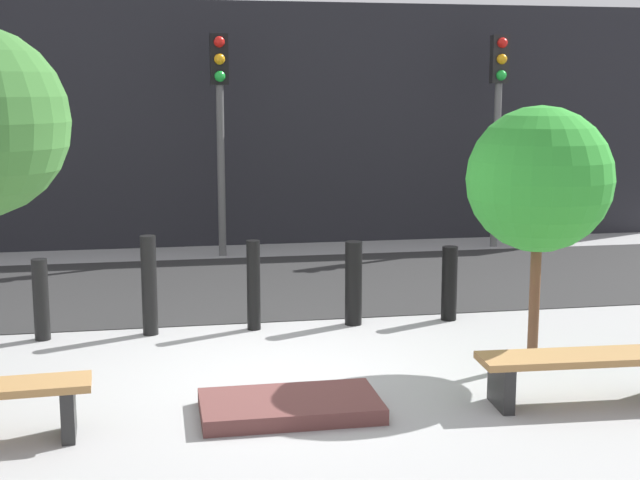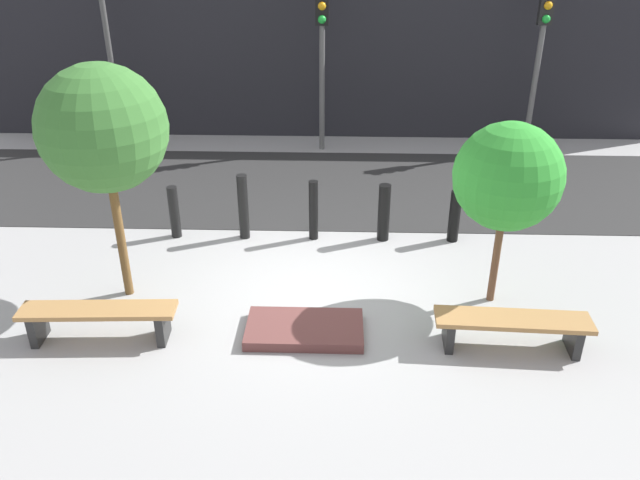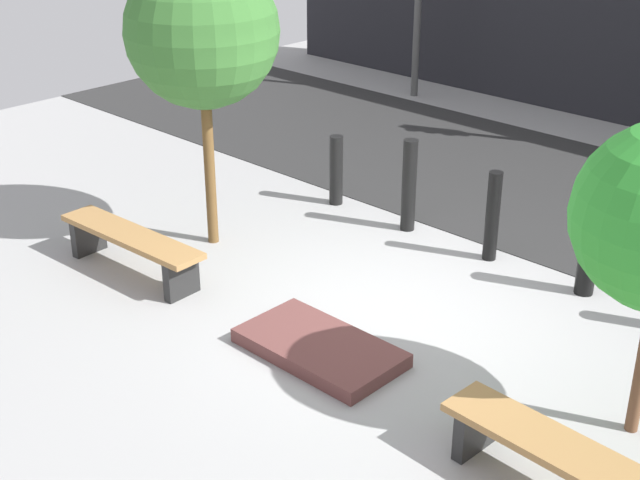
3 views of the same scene
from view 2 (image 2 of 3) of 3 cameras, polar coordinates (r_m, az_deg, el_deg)
name	(u,v)px [view 2 (image 2 of 3)]	position (r m, az deg, el deg)	size (l,w,h in m)	color
ground_plane	(309,292)	(8.78, -1.05, -4.79)	(18.00, 18.00, 0.00)	#9A9A9A
road_strip	(318,186)	(12.27, -0.15, 4.93)	(18.00, 3.98, 0.01)	#2A2A2A
building_facade	(324,48)	(15.05, 0.33, 17.16)	(16.20, 0.50, 4.07)	black
bench_left	(99,317)	(8.13, -19.57, -6.63)	(1.91, 0.48, 0.46)	black
bench_right	(512,326)	(7.89, 17.16, -7.51)	(1.87, 0.52, 0.43)	black
planter_bed	(305,329)	(7.92, -1.41, -8.16)	(1.47, 0.81, 0.13)	brown
tree_behind_left_bench	(103,129)	(8.22, -19.23, 9.53)	(1.60, 1.60, 3.17)	brown
tree_behind_right_bench	(508,177)	(8.15, 16.79, 5.53)	(1.37, 1.37, 2.49)	brown
bollard_far_left	(174,212)	(10.39, -13.18, 2.50)	(0.17, 0.17, 0.87)	black
bollard_left	(243,207)	(10.11, -7.03, 3.02)	(0.17, 0.17, 1.09)	black
bollard_center	(313,210)	(10.02, -0.60, 2.73)	(0.15, 0.15, 1.00)	black
bollard_right	(384,213)	(10.05, 5.86, 2.50)	(0.19, 0.19, 0.95)	black
bollard_far_right	(454,216)	(10.21, 12.20, 2.13)	(0.18, 0.18, 0.86)	black
traffic_light_west	(104,18)	(14.62, -19.14, 18.66)	(0.28, 0.27, 4.14)	#4A4A4A
traffic_light_mid_west	(322,40)	(13.81, 0.19, 17.85)	(0.28, 0.27, 3.48)	#545454
traffic_light_mid_east	(542,40)	(14.42, 19.60, 16.85)	(0.28, 0.27, 3.51)	#5C5C5C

